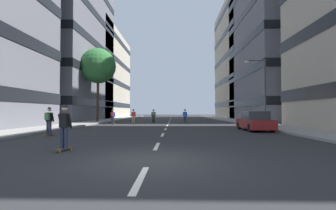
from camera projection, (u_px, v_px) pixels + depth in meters
ground_plane at (169, 122)px, 32.21m from camera, size 149.32×149.32×0.00m
sidewalk_left at (102, 121)px, 35.60m from camera, size 3.55×68.44×0.14m
sidewalk_right at (237, 121)px, 35.05m from camera, size 3.55×68.44×0.14m
lane_markings at (169, 122)px, 32.83m from camera, size 0.16×57.20×0.01m
building_left_mid at (50, 20)px, 39.63m from camera, size 16.65×19.72×33.31m
building_left_far at (85, 75)px, 55.44m from camera, size 16.65×24.02×19.68m
building_right_mid at (293, 19)px, 38.52m from camera, size 16.65×19.01×32.94m
building_right_far at (259, 61)px, 54.41m from camera, size 16.65×21.00×25.80m
parked_car_near at (255, 122)px, 18.72m from camera, size 1.82×4.40×1.52m
street_tree_near at (98, 66)px, 33.66m from camera, size 4.97×4.97×10.31m
streetlamp_right at (261, 85)px, 23.38m from camera, size 2.13×0.30×6.50m
skater_0 at (185, 114)px, 36.31m from camera, size 0.54×0.91×1.78m
skater_1 at (64, 125)px, 9.16m from camera, size 0.57×0.92×1.78m
skater_2 at (185, 116)px, 29.07m from camera, size 0.57×0.92×1.78m
skater_3 at (133, 116)px, 28.89m from camera, size 0.54×0.91×1.78m
skater_4 at (113, 116)px, 26.81m from camera, size 0.57×0.92×1.78m
skater_5 at (153, 115)px, 30.19m from camera, size 0.55×0.91×1.78m
skater_6 at (49, 119)px, 14.61m from camera, size 0.55×0.92×1.78m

